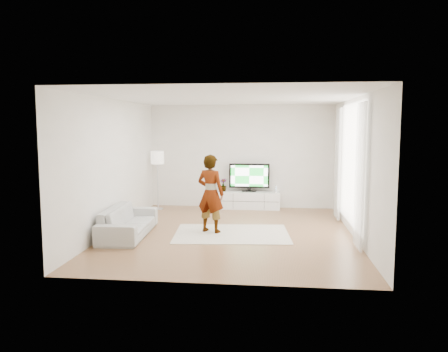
# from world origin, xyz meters

# --- Properties ---
(floor) EXTENTS (6.00, 6.00, 0.00)m
(floor) POSITION_xyz_m (0.00, 0.00, 0.00)
(floor) COLOR #916141
(floor) RESTS_ON ground
(ceiling) EXTENTS (6.00, 6.00, 0.00)m
(ceiling) POSITION_xyz_m (0.00, 0.00, 2.80)
(ceiling) COLOR white
(ceiling) RESTS_ON wall_back
(wall_left) EXTENTS (0.02, 6.00, 2.80)m
(wall_left) POSITION_xyz_m (-2.50, 0.00, 1.40)
(wall_left) COLOR white
(wall_left) RESTS_ON floor
(wall_right) EXTENTS (0.02, 6.00, 2.80)m
(wall_right) POSITION_xyz_m (2.50, 0.00, 1.40)
(wall_right) COLOR white
(wall_right) RESTS_ON floor
(wall_back) EXTENTS (5.00, 0.02, 2.80)m
(wall_back) POSITION_xyz_m (0.00, 3.00, 1.40)
(wall_back) COLOR white
(wall_back) RESTS_ON floor
(wall_front) EXTENTS (5.00, 0.02, 2.80)m
(wall_front) POSITION_xyz_m (0.00, -3.00, 1.40)
(wall_front) COLOR white
(wall_front) RESTS_ON floor
(window) EXTENTS (0.01, 2.60, 2.50)m
(window) POSITION_xyz_m (2.48, 0.30, 1.45)
(window) COLOR white
(window) RESTS_ON wall_right
(curtain_near) EXTENTS (0.04, 0.70, 2.60)m
(curtain_near) POSITION_xyz_m (2.40, -1.00, 1.35)
(curtain_near) COLOR white
(curtain_near) RESTS_ON floor
(curtain_far) EXTENTS (0.04, 0.70, 2.60)m
(curtain_far) POSITION_xyz_m (2.40, 1.60, 1.35)
(curtain_far) COLOR white
(curtain_far) RESTS_ON floor
(media_console) EXTENTS (1.66, 0.47, 0.47)m
(media_console) POSITION_xyz_m (0.24, 2.76, 0.23)
(media_console) COLOR white
(media_console) RESTS_ON floor
(television) EXTENTS (1.09, 0.21, 0.76)m
(television) POSITION_xyz_m (0.24, 2.79, 0.88)
(television) COLOR black
(television) RESTS_ON media_console
(game_console) EXTENTS (0.05, 0.15, 0.19)m
(game_console) POSITION_xyz_m (0.97, 2.76, 0.56)
(game_console) COLOR white
(game_console) RESTS_ON media_console
(potted_plant) EXTENTS (0.23, 0.23, 0.34)m
(potted_plant) POSITION_xyz_m (-0.47, 2.77, 0.64)
(potted_plant) COLOR #3F7238
(potted_plant) RESTS_ON media_console
(rug) EXTENTS (2.48, 1.88, 0.01)m
(rug) POSITION_xyz_m (0.03, -0.09, 0.01)
(rug) COLOR beige
(rug) RESTS_ON floor
(player) EXTENTS (0.70, 0.58, 1.64)m
(player) POSITION_xyz_m (-0.43, -0.00, 0.83)
(player) COLOR #334772
(player) RESTS_ON rug
(sofa) EXTENTS (0.89, 2.06, 0.59)m
(sofa) POSITION_xyz_m (-2.06, -0.44, 0.29)
(sofa) COLOR #AEAEA9
(sofa) RESTS_ON floor
(floor_lamp) EXTENTS (0.35, 0.35, 1.57)m
(floor_lamp) POSITION_xyz_m (-2.20, 2.42, 1.33)
(floor_lamp) COLOR silver
(floor_lamp) RESTS_ON floor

